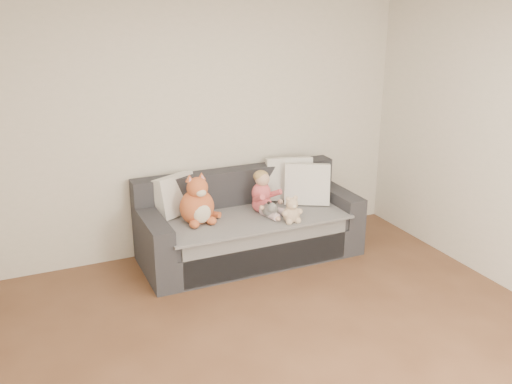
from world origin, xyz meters
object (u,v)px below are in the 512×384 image
(toddler, at_px, (264,195))
(teddy_bear, at_px, (292,212))
(sippy_cup, at_px, (271,211))
(plush_cat, at_px, (198,204))
(sofa, at_px, (248,227))

(toddler, relative_size, teddy_bear, 1.65)
(teddy_bear, height_order, sippy_cup, teddy_bear)
(plush_cat, bearing_deg, sofa, 0.03)
(sofa, distance_m, teddy_bear, 0.57)
(sippy_cup, bearing_deg, plush_cat, 168.18)
(plush_cat, bearing_deg, teddy_bear, -28.96)
(sofa, distance_m, sippy_cup, 0.34)
(sofa, xyz_separation_m, toddler, (0.15, -0.06, 0.35))
(plush_cat, relative_size, sippy_cup, 4.67)
(teddy_bear, xyz_separation_m, sippy_cup, (-0.12, 0.22, -0.05))
(toddler, distance_m, sippy_cup, 0.19)
(plush_cat, distance_m, teddy_bear, 0.91)
(plush_cat, distance_m, sippy_cup, 0.73)
(teddy_bear, bearing_deg, sippy_cup, 119.77)
(sofa, bearing_deg, teddy_bear, -56.28)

